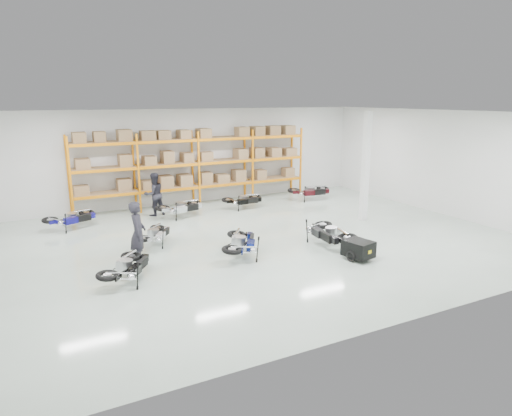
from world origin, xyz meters
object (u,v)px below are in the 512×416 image
moto_silver_left (155,231)px  moto_black_far_left (127,263)px  moto_touring_right (328,229)px  moto_back_b (181,204)px  moto_back_a (71,215)px  person_left (138,234)px  moto_back_d (310,189)px  moto_back_c (244,197)px  person_back (154,194)px  trailer (358,249)px  moto_blue_centre (242,239)px

moto_silver_left → moto_black_far_left: size_ratio=0.88×
moto_touring_right → moto_back_b: (-3.31, 6.07, -0.04)m
moto_back_a → person_left: bearing=173.3°
moto_back_a → moto_back_b: moto_back_b is taller
moto_touring_right → moto_back_d: moto_touring_right is taller
moto_touring_right → moto_back_c: moto_touring_right is taller
moto_back_b → moto_back_a: bearing=76.0°
person_left → person_back: 6.08m
moto_back_c → moto_silver_left: bearing=123.8°
moto_back_c → trailer: bearing=-178.5°
moto_silver_left → moto_touring_right: bearing=-170.8°
moto_touring_right → person_left: bearing=176.5°
trailer → moto_black_far_left: bearing=155.6°
moto_touring_right → moto_back_c: bearing=99.0°
moto_silver_left → moto_touring_right: size_ratio=0.81×
moto_black_far_left → person_left: person_left is taller
moto_back_b → person_left: person_left is taller
moto_silver_left → moto_back_a: moto_back_a is taller
moto_black_far_left → person_back: (2.62, 6.93, 0.38)m
moto_touring_right → person_left: 6.38m
moto_silver_left → moto_back_d: bearing=-120.7°
moto_silver_left → moto_back_c: size_ratio=0.94×
moto_blue_centre → moto_black_far_left: (-3.72, -0.42, -0.04)m
moto_blue_centre → person_back: (-1.10, 6.51, 0.35)m
moto_back_c → moto_back_d: size_ratio=0.89×
moto_black_far_left → moto_silver_left: bearing=-82.5°
moto_blue_centre → person_left: person_left is taller
moto_silver_left → person_back: (1.05, 4.02, 0.45)m
trailer → person_back: size_ratio=0.81×
trailer → moto_back_c: moto_back_c is taller
trailer → moto_back_d: size_ratio=0.80×
moto_back_d → moto_blue_centre: bearing=141.5°
moto_silver_left → moto_back_d: 9.48m
moto_back_a → moto_back_c: bearing=-112.4°
moto_back_a → person_left: person_left is taller
moto_blue_centre → moto_touring_right: moto_touring_right is taller
trailer → moto_back_c: 7.87m
person_left → trailer: bearing=-95.9°
moto_back_c → moto_back_d: 3.76m
moto_back_c → moto_back_a: bearing=89.3°
moto_touring_right → moto_back_d: size_ratio=1.04×
person_back → trailer: bearing=103.5°
moto_blue_centre → moto_back_a: (-4.54, 5.95, -0.04)m
moto_back_b → moto_back_c: bearing=-97.1°
moto_back_d → moto_silver_left: bearing=121.2°
moto_touring_right → moto_back_d: 7.28m
moto_touring_right → person_back: 8.08m
moto_back_c → moto_back_d: (3.76, 0.10, 0.06)m
moto_silver_left → moto_back_a: (-2.39, 3.46, 0.06)m
moto_back_a → person_left: 5.39m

